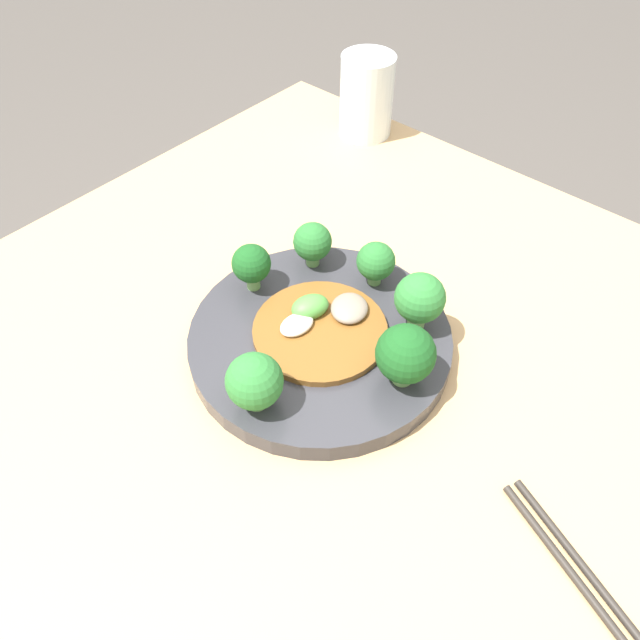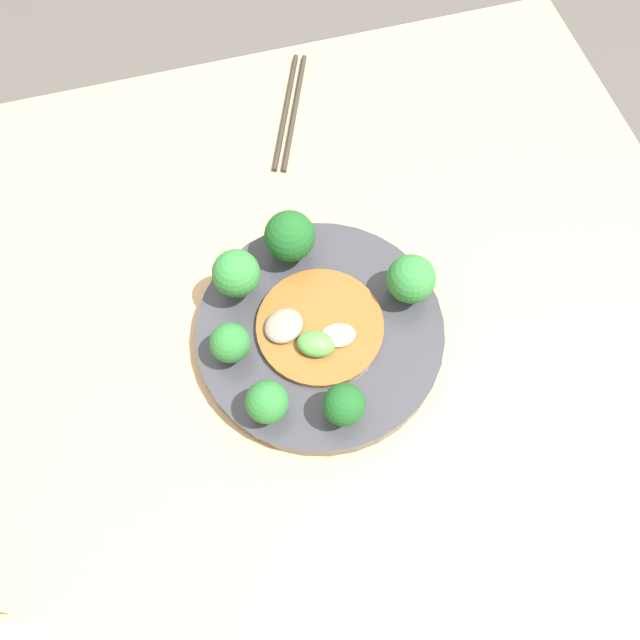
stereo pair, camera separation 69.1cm
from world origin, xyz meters
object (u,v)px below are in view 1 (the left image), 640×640
(plate, at_px, (320,340))
(broccoli_east, at_px, (258,384))
(drinking_glass, at_px, (367,96))
(broccoli_southwest, at_px, (312,242))
(stirfry_center, at_px, (321,325))
(broccoli_west, at_px, (376,262))
(broccoli_south, at_px, (251,264))
(chopsticks, at_px, (593,590))
(broccoli_northwest, at_px, (420,299))
(broccoli_north, at_px, (406,354))

(plate, bearing_deg, broccoli_east, 10.00)
(broccoli_east, bearing_deg, drinking_glass, -152.01)
(plate, xyz_separation_m, broccoli_southwest, (-0.08, -0.08, 0.04))
(broccoli_southwest, relative_size, stirfry_center, 0.39)
(stirfry_center, height_order, drinking_glass, drinking_glass)
(broccoli_west, bearing_deg, stirfry_center, 1.21)
(broccoli_east, bearing_deg, stirfry_center, -168.84)
(broccoli_south, relative_size, broccoli_east, 0.91)
(broccoli_west, xyz_separation_m, broccoli_east, (0.20, 0.02, 0.00))
(plate, height_order, broccoli_east, broccoli_east)
(broccoli_west, relative_size, drinking_glass, 0.44)
(broccoli_east, bearing_deg, chopsticks, 100.50)
(broccoli_east, distance_m, drinking_glass, 0.54)
(broccoli_northwest, xyz_separation_m, broccoli_west, (-0.02, -0.07, -0.01))
(broccoli_southwest, xyz_separation_m, stirfry_center, (0.07, 0.07, -0.02))
(plate, relative_size, broccoli_west, 5.24)
(broccoli_east, distance_m, stirfry_center, 0.12)
(broccoli_south, relative_size, broccoli_southwest, 1.03)
(drinking_glass, bearing_deg, plate, 32.33)
(broccoli_east, bearing_deg, broccoli_northwest, 164.69)
(broccoli_north, height_order, broccoli_east, broccoli_north)
(broccoli_southwest, xyz_separation_m, broccoli_east, (0.18, 0.10, 0.00))
(broccoli_south, xyz_separation_m, chopsticks, (0.05, 0.43, -0.05))
(broccoli_west, relative_size, broccoli_south, 0.94)
(broccoli_northwest, relative_size, broccoli_southwest, 1.23)
(broccoli_west, bearing_deg, chopsticks, 66.28)
(plate, bearing_deg, broccoli_southwest, -134.23)
(broccoli_west, height_order, broccoli_north, broccoli_north)
(broccoli_south, relative_size, stirfry_center, 0.40)
(broccoli_east, height_order, stirfry_center, broccoli_east)
(broccoli_southwest, bearing_deg, broccoli_north, 68.96)
(drinking_glass, height_order, chopsticks, drinking_glass)
(broccoli_east, height_order, drinking_glass, drinking_glass)
(plate, height_order, broccoli_south, broccoli_south)
(broccoli_east, xyz_separation_m, stirfry_center, (-0.11, -0.02, -0.03))
(drinking_glass, xyz_separation_m, chopsticks, (0.42, 0.56, -0.06))
(stirfry_center, bearing_deg, broccoli_west, -178.79)
(broccoli_east, bearing_deg, broccoli_west, -173.33)
(broccoli_northwest, relative_size, broccoli_east, 1.08)
(broccoli_southwest, distance_m, drinking_glass, 0.33)
(broccoli_southwest, height_order, broccoli_east, broccoli_east)
(broccoli_southwest, height_order, chopsticks, broccoli_southwest)
(broccoli_east, bearing_deg, broccoli_southwest, -152.04)
(drinking_glass, bearing_deg, stirfry_center, 32.33)
(broccoli_west, distance_m, stirfry_center, 0.10)
(broccoli_west, height_order, drinking_glass, drinking_glass)
(plate, distance_m, chopsticks, 0.33)
(broccoli_west, height_order, broccoli_southwest, broccoli_southwest)
(plate, relative_size, chopsticks, 1.41)
(drinking_glass, relative_size, chopsticks, 0.61)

